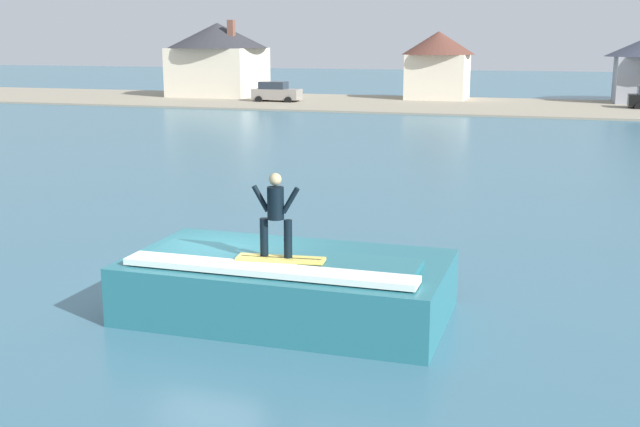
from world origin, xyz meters
TOP-DOWN VIEW (x-y plane):
  - ground_plane at (0.00, 0.00)m, footprint 260.00×260.00m
  - wave_crest at (1.73, -0.36)m, footprint 6.34×3.51m
  - surfboard at (1.83, -0.97)m, footprint 1.74×0.60m
  - surfer at (1.72, -0.94)m, footprint 0.96×0.32m
  - shoreline_bank at (0.00, 51.94)m, footprint 120.00×17.52m
  - car_near_shore at (-17.55, 50.50)m, footprint 4.18×2.03m
  - house_with_chimney at (-25.31, 55.57)m, footprint 9.60×9.60m
  - house_small_cottage at (-4.56, 57.53)m, footprint 6.56×6.56m

SIDE VIEW (x-z plane):
  - ground_plane at x=0.00m, z-range 0.00..0.00m
  - shoreline_bank at x=0.00m, z-range 0.00..0.15m
  - wave_crest at x=1.73m, z-range -0.04..1.29m
  - car_near_shore at x=-17.55m, z-range 0.01..1.87m
  - surfboard at x=1.83m, z-range 1.33..1.39m
  - surfer at x=1.72m, z-range 1.47..3.10m
  - house_small_cottage at x=-4.56m, z-range 0.39..6.55m
  - house_with_chimney at x=-25.31m, z-range 0.26..7.47m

